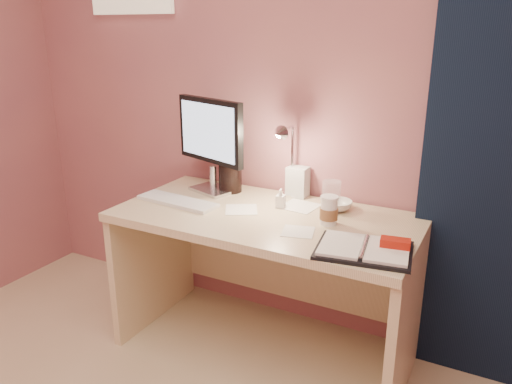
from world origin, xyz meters
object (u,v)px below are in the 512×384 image
at_px(coffee_cup, 329,211).
at_px(lotion_bottle, 281,198).
at_px(keyboard, 177,201).
at_px(dark_jar, 230,176).
at_px(clear_cup, 331,197).
at_px(planner, 367,249).
at_px(product_box, 298,182).
at_px(bowl, 337,205).
at_px(desk_lamp, 285,154).
at_px(desk, 272,252).
at_px(monitor, 212,137).

distance_m(coffee_cup, lotion_bottle, 0.30).
height_order(keyboard, dark_jar, dark_jar).
relative_size(clear_cup, lotion_bottle, 1.64).
bearing_deg(planner, coffee_cup, 129.35).
relative_size(lotion_bottle, product_box, 0.59).
distance_m(lotion_bottle, product_box, 0.19).
bearing_deg(keyboard, lotion_bottle, 25.61).
height_order(planner, coffee_cup, coffee_cup).
relative_size(bowl, lotion_bottle, 1.57).
height_order(clear_cup, product_box, product_box).
bearing_deg(desk_lamp, desk, -88.58).
xyz_separation_m(clear_cup, bowl, (0.02, 0.04, -0.05)).
relative_size(dark_jar, desk_lamp, 0.44).
relative_size(desk, coffee_cup, 10.80).
relative_size(coffee_cup, product_box, 0.84).
bearing_deg(dark_jar, keyboard, -115.88).
bearing_deg(clear_cup, monitor, 179.08).
bearing_deg(lotion_bottle, product_box, 87.67).
distance_m(monitor, product_box, 0.50).
bearing_deg(bowl, dark_jar, 178.79).
bearing_deg(lotion_bottle, planner, -31.08).
height_order(keyboard, product_box, product_box).
xyz_separation_m(lotion_bottle, product_box, (0.01, 0.19, 0.03)).
distance_m(coffee_cup, bowl, 0.20).
height_order(clear_cup, bowl, clear_cup).
bearing_deg(coffee_cup, desk_lamp, 148.00).
bearing_deg(product_box, planner, -44.20).
bearing_deg(clear_cup, coffee_cup, -74.11).
bearing_deg(coffee_cup, planner, -41.96).
height_order(keyboard, planner, planner).
bearing_deg(planner, product_box, 126.55).
bearing_deg(planner, lotion_bottle, 140.23).
bearing_deg(planner, clear_cup, 118.61).
height_order(monitor, dark_jar, monitor).
bearing_deg(bowl, monitor, -177.40).
relative_size(monitor, product_box, 3.16).
bearing_deg(clear_cup, desk, -159.56).
bearing_deg(desk, dark_jar, 154.92).
xyz_separation_m(dark_jar, product_box, (0.35, 0.09, -0.01)).
height_order(lotion_bottle, product_box, product_box).
height_order(desk, monitor, monitor).
xyz_separation_m(desk, planner, (0.53, -0.26, 0.24)).
bearing_deg(bowl, planner, -57.32).
relative_size(desk, planner, 3.52).
bearing_deg(dark_jar, lotion_bottle, -17.06).
bearing_deg(planner, keyboard, 164.01).
xyz_separation_m(clear_cup, dark_jar, (-0.58, 0.05, 0.01)).
height_order(clear_cup, lotion_bottle, clear_cup).
height_order(desk, dark_jar, dark_jar).
distance_m(desk, dark_jar, 0.47).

